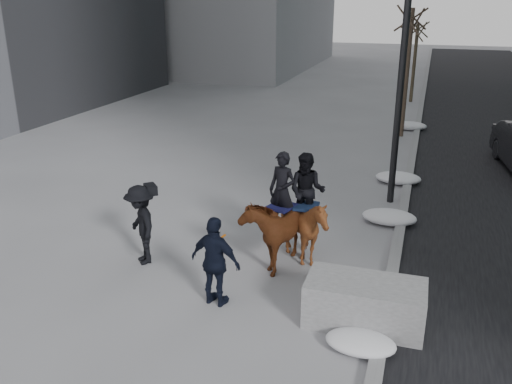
% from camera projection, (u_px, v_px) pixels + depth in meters
% --- Properties ---
extents(ground, '(120.00, 120.00, 0.00)m').
position_uv_depth(ground, '(238.00, 280.00, 11.12)').
color(ground, gray).
rests_on(ground, ground).
extents(curb, '(0.25, 90.00, 0.12)m').
position_uv_depth(curb, '(412.00, 158.00, 19.19)').
color(curb, gray).
rests_on(curb, ground).
extents(planter, '(2.06, 1.04, 0.82)m').
position_uv_depth(planter, '(365.00, 303.00, 9.50)').
color(planter, '#99999C').
rests_on(planter, ground).
extents(tree_near, '(1.20, 1.20, 5.61)m').
position_uv_depth(tree_near, '(407.00, 67.00, 21.50)').
color(tree_near, '#3A2A22').
rests_on(tree_near, ground).
extents(tree_far, '(1.20, 1.20, 4.58)m').
position_uv_depth(tree_far, '(415.00, 59.00, 28.94)').
color(tree_far, '#3B3123').
rests_on(tree_far, ground).
extents(mounted_left, '(1.41, 2.07, 2.45)m').
position_uv_depth(mounted_left, '(280.00, 224.00, 11.54)').
color(mounted_left, '#532B10').
rests_on(mounted_left, ground).
extents(mounted_right, '(1.29, 1.45, 2.42)m').
position_uv_depth(mounted_right, '(305.00, 220.00, 11.58)').
color(mounted_right, '#532310').
rests_on(mounted_right, ground).
extents(feeder, '(1.09, 0.95, 1.75)m').
position_uv_depth(feeder, '(216.00, 262.00, 9.96)').
color(feeder, black).
rests_on(feeder, ground).
extents(camera_crew, '(1.25, 1.27, 1.75)m').
position_uv_depth(camera_crew, '(141.00, 224.00, 11.56)').
color(camera_crew, black).
rests_on(camera_crew, ground).
extents(lamppost, '(0.25, 0.80, 9.09)m').
position_uv_depth(lamppost, '(407.00, 16.00, 13.60)').
color(lamppost, black).
rests_on(lamppost, ground).
extents(snow_piles, '(1.39, 17.13, 0.35)m').
position_uv_depth(snow_piles, '(398.00, 180.00, 16.55)').
color(snow_piles, silver).
rests_on(snow_piles, ground).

